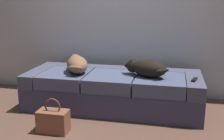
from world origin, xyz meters
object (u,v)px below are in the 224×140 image
Objects in this scene: couch at (113,90)px; dog_tan at (77,64)px; dog_dark at (146,68)px; tv_remote at (194,80)px; handbag at (53,121)px.

couch is 0.58m from dog_tan.
couch is at bearing 5.83° from dog_tan.
dog_tan reaches higher than dog_dark.
tv_remote is 1.64m from handbag.
tv_remote reaches higher than couch.
tv_remote is (0.99, -0.14, 0.25)m from couch.
dog_tan is at bearing -174.17° from couch.
couch is at bearing -171.67° from tv_remote.
couch is 3.73× the size of dog_tan.
couch is 14.66× the size of tv_remote.
dog_tan is at bearing -167.32° from tv_remote.
handbag is (-0.89, -0.75, -0.44)m from dog_dark.
dog_dark is 1.24m from handbag.
tv_remote is (1.45, -0.09, -0.10)m from dog_tan.
dog_dark reaches higher than tv_remote.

